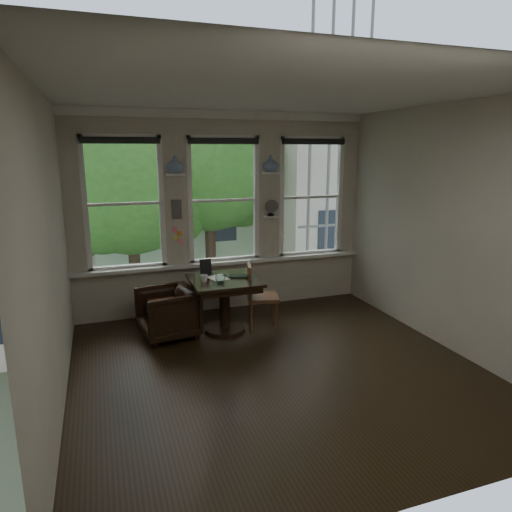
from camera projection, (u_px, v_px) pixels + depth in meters
name	position (u px, v px, depth m)	size (l,w,h in m)	color
ground	(277.00, 368.00, 5.22)	(4.50, 4.50, 0.00)	black
ceiling	(280.00, 92.00, 4.54)	(4.50, 4.50, 0.00)	silver
wall_back	(224.00, 213.00, 6.95)	(4.50, 4.50, 0.00)	beige
wall_front	(414.00, 306.00, 2.81)	(4.50, 4.50, 0.00)	beige
wall_left	(50.00, 255.00, 4.16)	(4.50, 4.50, 0.00)	beige
wall_right	(448.00, 229.00, 5.60)	(4.50, 4.50, 0.00)	beige
window_left	(124.00, 204.00, 6.44)	(1.10, 0.12, 1.90)	white
window_center	(223.00, 200.00, 6.91)	(1.10, 0.12, 1.90)	white
window_right	(310.00, 197.00, 7.37)	(1.10, 0.12, 1.90)	white
shelf_left	(176.00, 175.00, 6.49)	(0.26, 0.16, 0.03)	white
shelf_right	(271.00, 173.00, 6.95)	(0.26, 0.16, 0.03)	white
intercom	(177.00, 209.00, 6.63)	(0.14, 0.06, 0.28)	#59544F
sticky_notes	(177.00, 233.00, 6.72)	(0.16, 0.01, 0.24)	pink
desk_fan	(271.00, 210.00, 7.06)	(0.20, 0.20, 0.24)	#59544F
vase_left	(175.00, 165.00, 6.46)	(0.24, 0.24, 0.25)	white
vase_right	(271.00, 164.00, 6.92)	(0.24, 0.24, 0.25)	white
table	(225.00, 305.00, 6.22)	(0.90, 0.90, 0.75)	black
armchair_left	(168.00, 313.00, 6.04)	(0.71, 0.73, 0.67)	black
cushion_red	(167.00, 305.00, 6.02)	(0.45, 0.45, 0.06)	maroon
side_chair_right	(263.00, 296.00, 6.32)	(0.42, 0.42, 0.92)	#4E2D1B
laptop	(239.00, 277.00, 6.17)	(0.30, 0.20, 0.02)	black
mug	(204.00, 278.00, 5.98)	(0.10, 0.10, 0.10)	white
drinking_glass	(220.00, 279.00, 5.94)	(0.13, 0.13, 0.11)	white
tablet	(206.00, 267.00, 6.32)	(0.16, 0.02, 0.22)	black
papers	(218.00, 278.00, 6.17)	(0.22, 0.30, 0.00)	silver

